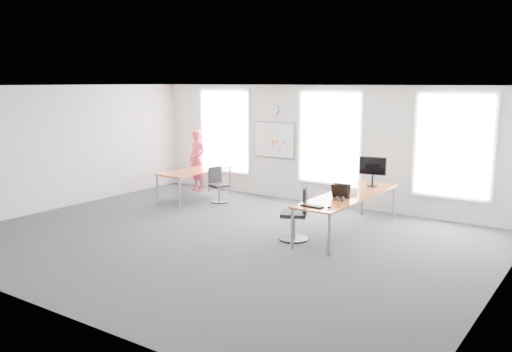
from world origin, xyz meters
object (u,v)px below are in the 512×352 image
Objects in this scene: chair_left at (218,187)px; person at (198,161)px; chair_right at (297,217)px; headphones at (340,199)px; monitor at (373,169)px; desk_left at (195,172)px; keyboard at (312,206)px; desk_right at (348,197)px.

chair_left is 0.52× the size of person.
chair_left is 1.68m from person.
chair_right is 5.51m from person.
monitor reaches higher than headphones.
chair_right reaches higher than headphones.
headphones is at bearing -15.41° from desk_left.
monitor is (-0.06, 1.75, 0.35)m from headphones.
chair_right is 2.35m from monitor.
keyboard reaches higher than desk_left.
monitor is at bearing 94.36° from keyboard.
headphones reaches higher than desk_right.
headphones is at bearing -79.95° from desk_right.
monitor reaches higher than desk_left.
headphones is (0.12, -0.66, 0.10)m from desk_right.
chair_left is (-4.03, 0.79, -0.36)m from desk_right.
keyboard is at bearing -24.09° from desk_left.
headphones is (4.14, -1.45, 0.45)m from chair_left.
person reaches higher than chair_left.
desk_right is 1.40m from keyboard.
desk_left is at bearing 163.34° from keyboard.
desk_right is at bearing 94.36° from keyboard.
desk_right is 1.52× the size of desk_left.
chair_left reaches higher than desk_right.
desk_left is (-4.70, 0.67, -0.03)m from desk_right.
chair_left is at bearing -142.00° from chair_right.
chair_right is 0.62× the size of person.
keyboard is at bearing -119.34° from headphones.
chair_left is at bearing 158.42° from keyboard.
person is 6.13m from keyboard.
chair_left is 4.41m from headphones.
person reaches higher than monitor.
chair_right is 3.89m from chair_left.
chair_right is 6.49× the size of headphones.
person is at bearing 127.29° from desk_left.
person is 2.65× the size of monitor.
desk_left is 3.31× the size of monitor.
desk_left is at bearing -136.49° from chair_right.
person reaches higher than desk_left.
desk_right is 3.07× the size of chair_right.
chair_left is at bearing 174.07° from monitor.
chair_right is at bearing -166.53° from headphones.
person is (-5.42, 1.61, 0.12)m from desk_right.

